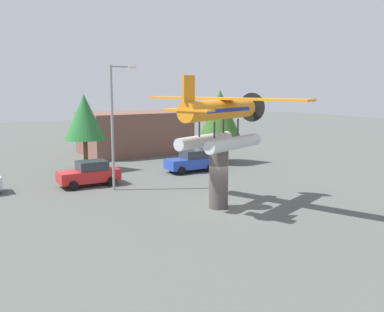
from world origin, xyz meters
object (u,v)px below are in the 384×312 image
object	(u,v)px
display_pedestal	(219,178)
car_far_blue	(192,161)
storefront_building	(134,133)
streetlight_primary	(115,119)
floatplane_monument	(220,118)
car_mid_red	(90,173)
tree_center_back	(220,114)
tree_east	(84,117)

from	to	relation	value
display_pedestal	car_far_blue	world-z (taller)	display_pedestal
display_pedestal	storefront_building	xyz separation A→B (m)	(4.23, 22.00, 0.39)
display_pedestal	streetlight_primary	distance (m)	8.60
display_pedestal	floatplane_monument	xyz separation A→B (m)	(0.12, 0.05, 3.42)
car_mid_red	tree_center_back	world-z (taller)	tree_center_back
floatplane_monument	streetlight_primary	size ratio (longest dim) A/B	1.21
display_pedestal	tree_center_back	distance (m)	15.34
tree_east	floatplane_monument	bearing A→B (deg)	-77.78
storefront_building	tree_center_back	world-z (taller)	tree_center_back
tree_east	tree_center_back	size ratio (longest dim) A/B	0.96
storefront_building	car_far_blue	bearing A→B (deg)	-90.12
car_far_blue	car_mid_red	bearing A→B (deg)	5.37
display_pedestal	floatplane_monument	bearing A→B (deg)	22.37
floatplane_monument	display_pedestal	bearing A→B (deg)	-180.00
tree_center_back	floatplane_monument	bearing A→B (deg)	-123.97
display_pedestal	car_mid_red	distance (m)	10.47
storefront_building	floatplane_monument	bearing A→B (deg)	-100.61
streetlight_primary	tree_center_back	size ratio (longest dim) A/B	1.26
car_mid_red	tree_east	world-z (taller)	tree_east
car_far_blue	tree_center_back	bearing A→B (deg)	-151.82
display_pedestal	car_far_blue	xyz separation A→B (m)	(4.21, 10.19, -0.86)
car_mid_red	streetlight_primary	bearing A→B (deg)	120.00
car_mid_red	car_far_blue	size ratio (longest dim) A/B	1.00
display_pedestal	streetlight_primary	world-z (taller)	streetlight_primary
tree_east	streetlight_primary	bearing A→B (deg)	-92.15
car_mid_red	streetlight_primary	xyz separation A→B (m)	(1.20, -2.07, 3.92)
tree_center_back	car_mid_red	bearing A→B (deg)	-166.58
storefront_building	tree_east	bearing A→B (deg)	-136.48
display_pedestal	tree_east	world-z (taller)	tree_east
tree_center_back	streetlight_primary	bearing A→B (deg)	-156.42
streetlight_primary	display_pedestal	bearing A→B (deg)	-64.91
display_pedestal	storefront_building	size ratio (longest dim) A/B	0.33
streetlight_primary	floatplane_monument	bearing A→B (deg)	-63.98
display_pedestal	floatplane_monument	size ratio (longest dim) A/B	0.35
display_pedestal	storefront_building	world-z (taller)	storefront_building
car_mid_red	tree_east	bearing A→B (deg)	-104.71
car_far_blue	tree_center_back	xyz separation A→B (m)	(4.29, 2.30, 3.57)
car_mid_red	car_far_blue	bearing A→B (deg)	-174.63
car_mid_red	tree_east	distance (m)	6.84
storefront_building	tree_center_back	size ratio (longest dim) A/B	1.58
car_far_blue	tree_center_back	size ratio (longest dim) A/B	0.64
display_pedestal	car_mid_red	bearing A→B (deg)	116.21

